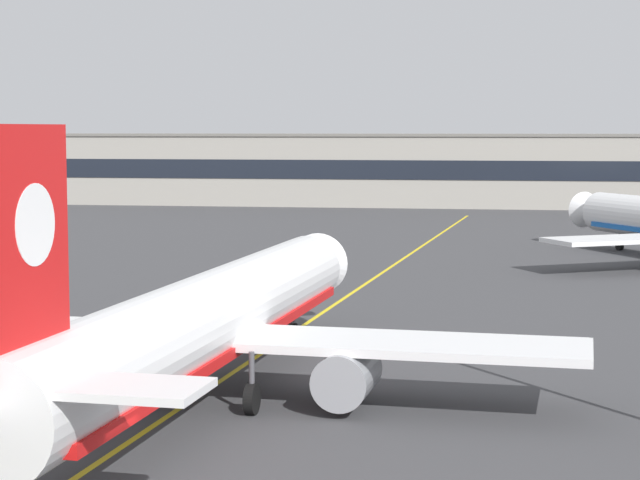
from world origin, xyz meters
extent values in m
cube|color=yellow|center=(0.00, 30.00, 0.00)|extent=(14.34, 179.48, 0.01)
cylinder|color=white|center=(-0.69, 13.51, 3.50)|extent=(6.36, 36.18, 3.80)
cone|color=white|center=(0.69, 32.76, 3.50)|extent=(3.79, 2.85, 3.61)
cube|color=red|center=(-0.69, 13.51, 2.46)|extent=(6.08, 33.30, 0.44)
cube|color=black|center=(0.55, 30.87, 4.17)|extent=(2.92, 1.30, 0.60)
cube|color=white|center=(-0.65, 14.11, 2.65)|extent=(32.26, 7.07, 0.36)
cylinder|color=gray|center=(-6.90, 13.56, 1.43)|extent=(2.55, 3.76, 2.30)
cylinder|color=black|center=(-6.77, 15.40, 1.43)|extent=(1.96, 0.32, 1.95)
cylinder|color=gray|center=(5.46, 12.67, 1.43)|extent=(2.55, 3.76, 2.30)
cylinder|color=black|center=(5.60, 14.52, 1.43)|extent=(1.96, 0.32, 1.95)
cube|color=red|center=(-1.82, -2.25, 8.05)|extent=(0.74, 4.82, 7.20)
cylinder|color=white|center=(-1.80, -1.95, 8.77)|extent=(0.61, 2.43, 2.40)
cube|color=white|center=(-1.86, -2.85, 4.36)|extent=(11.17, 3.58, 0.24)
cylinder|color=#4C4C51|center=(0.34, 27.98, 1.48)|extent=(0.24, 0.24, 1.60)
cylinder|color=black|center=(0.34, 27.98, 0.45)|extent=(0.46, 0.93, 0.90)
cylinder|color=#4C4C51|center=(-3.43, 11.70, 1.77)|extent=(0.24, 0.24, 1.60)
cylinder|color=black|center=(-3.43, 11.70, 0.65)|extent=(0.49, 1.33, 1.30)
cylinder|color=#4C4C51|center=(1.76, 11.33, 1.77)|extent=(0.24, 0.24, 1.60)
cylinder|color=black|center=(1.76, 11.33, 0.65)|extent=(0.49, 1.33, 1.30)
cone|color=white|center=(20.29, 82.29, 3.48)|extent=(4.40, 4.03, 3.59)
cube|color=black|center=(21.23, 80.65, 4.14)|extent=(3.00, 2.36, 0.60)
cylinder|color=#4C4C51|center=(22.67, 78.14, 1.47)|extent=(0.24, 0.24, 1.59)
cylinder|color=black|center=(22.67, 78.14, 0.45)|extent=(0.79, 0.97, 0.90)
cone|color=orange|center=(0.72, 28.38, 0.28)|extent=(0.36, 0.36, 0.55)
cylinder|color=white|center=(0.72, 28.38, 0.30)|extent=(0.23, 0.23, 0.07)
cube|color=orange|center=(0.72, 28.38, 0.01)|extent=(0.44, 0.44, 0.03)
cube|color=#9E998E|center=(-1.37, 138.15, 5.19)|extent=(113.48, 12.00, 10.39)
cube|color=black|center=(-1.37, 132.10, 5.59)|extent=(108.94, 0.12, 2.80)
cube|color=slate|center=(-1.37, 138.15, 10.59)|extent=(113.88, 12.40, 0.40)
camera|label=1|loc=(11.67, -32.90, 11.52)|focal=64.10mm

